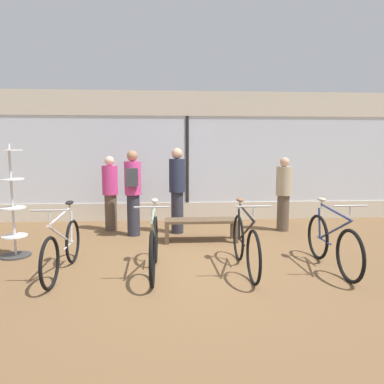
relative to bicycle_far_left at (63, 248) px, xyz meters
name	(u,v)px	position (x,y,z in m)	size (l,w,h in m)	color
ground_plane	(198,264)	(1.97, 0.29, -0.39)	(24.00, 24.00, 0.00)	brown
shop_back_wall	(187,155)	(1.97, 3.70, 1.25)	(12.00, 0.08, 3.20)	beige
bicycle_far_left	(63,248)	(0.00, 0.00, 0.00)	(0.46, 1.73, 1.02)	black
bicycle_left	(154,245)	(1.30, -0.04, 0.02)	(0.46, 1.74, 1.05)	black
bicycle_right	(245,243)	(2.63, -0.03, 0.02)	(0.46, 1.74, 1.05)	black
bicycle_far_right	(332,243)	(3.94, -0.05, 0.01)	(0.46, 1.74, 1.05)	black
accessory_rack	(13,211)	(-1.05, 0.88, 0.38)	(0.48, 0.48, 1.87)	#333333
display_bench	(201,223)	(2.13, 1.64, -0.03)	(1.40, 0.44, 0.43)	brown
customer_near_rack	(284,193)	(4.02, 2.41, 0.46)	(0.47, 0.47, 1.62)	brown
customer_by_window	(177,188)	(1.69, 2.34, 0.57)	(0.36, 0.36, 1.81)	#2D2D38
customer_mid_floor	(110,192)	(0.23, 2.68, 0.47)	(0.45, 0.45, 1.64)	brown
customer_near_bench	(133,190)	(0.78, 2.16, 0.57)	(0.36, 0.49, 1.76)	#2D2D38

